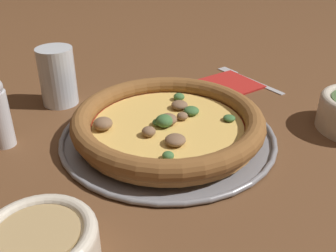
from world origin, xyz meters
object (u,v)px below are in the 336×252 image
Objects in this scene: bowl_near at (40,246)px; fork at (246,78)px; napkin at (228,84)px; pizza_tray at (168,136)px; drinking_cup at (58,76)px; pizza at (168,123)px.

bowl_near reaches higher than fork.
fork is (-0.06, 0.01, -0.00)m from napkin.
pizza_tray is 2.88× the size of bowl_near.
bowl_near is at bearing 48.95° from drinking_cup.
pizza_tray is 2.47× the size of napkin.
pizza is at bearing 109.57° from fork.
pizza is 0.30m from bowl_near.
pizza is 0.25m from drinking_cup.
drinking_cup reaches higher than fork.
napkin is (-0.54, -0.09, -0.02)m from bowl_near.
pizza is 0.31m from fork.
drinking_cup is at bearing 71.45° from fork.
pizza is at bearing -32.57° from pizza_tray.
pizza_tray is at bearing 95.49° from drinking_cup.
napkin is at bearing -172.42° from pizza.
drinking_cup is at bearing -84.51° from pizza_tray.
napkin is at bearing 92.35° from fork.
drinking_cup is at bearing -84.55° from pizza.
pizza_tray is 3.21× the size of drinking_cup.
bowl_near is 0.86× the size of napkin.
drinking_cup is 0.35m from napkin.
bowl_near is 0.67× the size of fork.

